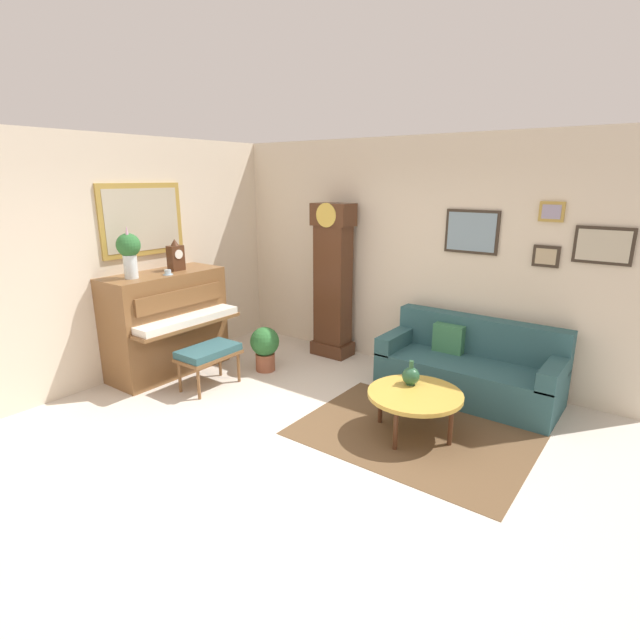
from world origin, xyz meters
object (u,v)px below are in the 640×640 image
object	(u,v)px
piano	(167,323)
green_jug	(411,376)
coffee_table	(415,395)
flower_vase	(129,250)
grandfather_clock	(333,285)
potted_plant	(265,346)
mantel_clock	(176,256)
couch	(469,368)
piano_bench	(209,353)
teacup	(168,273)

from	to	relation	value
piano	green_jug	world-z (taller)	piano
coffee_table	flower_vase	size ratio (longest dim) A/B	1.52
grandfather_clock	potted_plant	xyz separation A→B (m)	(-0.34, -0.98, -0.64)
piano	coffee_table	bearing A→B (deg)	6.91
green_jug	mantel_clock	bearing A→B (deg)	-173.90
grandfather_clock	couch	bearing A→B (deg)	-5.23
piano_bench	grandfather_clock	bearing A→B (deg)	73.74
couch	mantel_clock	size ratio (longest dim) A/B	5.00
mantel_clock	grandfather_clock	bearing A→B (deg)	49.93
mantel_clock	teacup	bearing A→B (deg)	-57.71
grandfather_clock	green_jug	xyz separation A→B (m)	(1.74, -1.18, -0.46)
coffee_table	mantel_clock	bearing A→B (deg)	-176.78
couch	mantel_clock	bearing A→B (deg)	-157.76
piano_bench	couch	distance (m)	2.92
piano	piano_bench	xyz separation A→B (m)	(0.76, -0.03, -0.22)
coffee_table	green_jug	size ratio (longest dim) A/B	3.67
piano_bench	mantel_clock	xyz separation A→B (m)	(-0.76, 0.23, 1.01)
mantel_clock	piano	bearing A→B (deg)	-90.79
flower_vase	coffee_table	bearing A→B (deg)	14.16
coffee_table	mantel_clock	xyz separation A→B (m)	(-3.13, -0.18, 1.03)
potted_plant	grandfather_clock	bearing A→B (deg)	70.92
mantel_clock	potted_plant	world-z (taller)	mantel_clock
grandfather_clock	teacup	world-z (taller)	grandfather_clock
couch	coffee_table	world-z (taller)	couch
piano_bench	couch	world-z (taller)	couch
teacup	potted_plant	bearing A→B (deg)	45.02
coffee_table	flower_vase	bearing A→B (deg)	-165.84
flower_vase	green_jug	bearing A→B (deg)	17.27
grandfather_clock	green_jug	bearing A→B (deg)	-34.05
piano_bench	flower_vase	distance (m)	1.43
couch	potted_plant	distance (m)	2.44
mantel_clock	green_jug	xyz separation A→B (m)	(3.01, 0.32, -0.91)
grandfather_clock	coffee_table	distance (m)	2.36
piano	teacup	distance (m)	0.66
potted_plant	green_jug	bearing A→B (deg)	-5.51
piano	grandfather_clock	distance (m)	2.15
piano_bench	grandfather_clock	xyz separation A→B (m)	(0.51, 1.73, 0.56)
mantel_clock	flower_vase	world-z (taller)	flower_vase
flower_vase	piano_bench	bearing A→B (deg)	26.78
piano	flower_vase	bearing A→B (deg)	-89.68
mantel_clock	green_jug	bearing A→B (deg)	6.10
teacup	green_jug	distance (m)	3.01
piano	potted_plant	xyz separation A→B (m)	(0.93, 0.73, -0.31)
flower_vase	teacup	size ratio (longest dim) A/B	5.00
coffee_table	teacup	world-z (taller)	teacup
green_jug	potted_plant	size ratio (longest dim) A/B	0.43
piano	couch	bearing A→B (deg)	25.24
teacup	green_jug	world-z (taller)	teacup
flower_vase	green_jug	size ratio (longest dim) A/B	2.42
flower_vase	mantel_clock	bearing A→B (deg)	89.95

